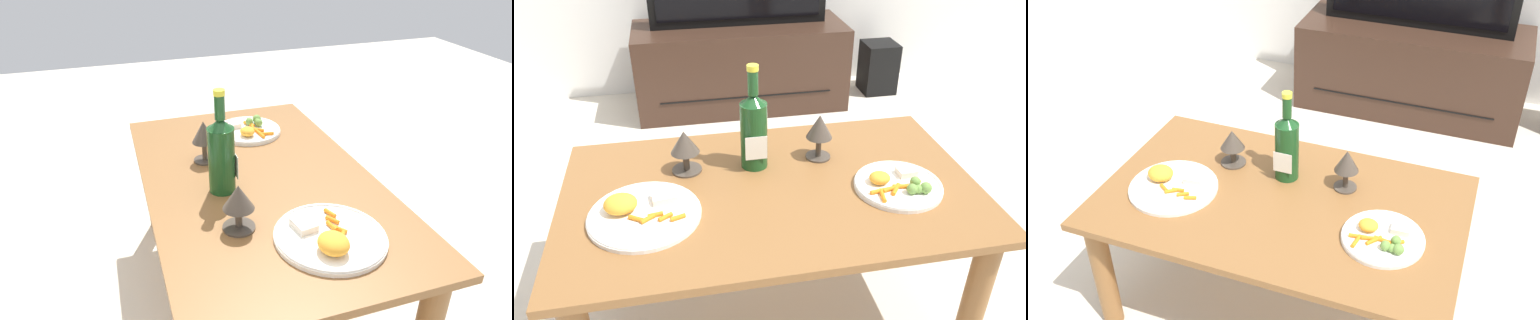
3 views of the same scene
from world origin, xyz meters
The scene contains 8 objects.
ground_plane centered at (0.00, 0.00, 0.00)m, with size 6.40×6.40×0.00m, color beige.
dining_table centered at (0.00, 0.00, 0.39)m, with size 1.19×0.72×0.47m.
tv_stand centered at (0.14, 1.62, 0.24)m, with size 1.20×0.48×0.48m.
wine_bottle centered at (-0.03, 0.13, 0.60)m, with size 0.08×0.08×0.32m.
goblet_left centered at (-0.23, 0.14, 0.56)m, with size 0.09×0.09×0.13m.
goblet_right centered at (0.18, 0.14, 0.57)m, with size 0.08×0.08×0.15m.
dinner_plate_left centered at (-0.36, -0.07, 0.49)m, with size 0.30×0.30×0.06m.
dinner_plate_right centered at (0.35, -0.08, 0.49)m, with size 0.25×0.25×0.05m.
Camera 3 is at (0.56, -1.43, 1.69)m, focal length 42.10 mm.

